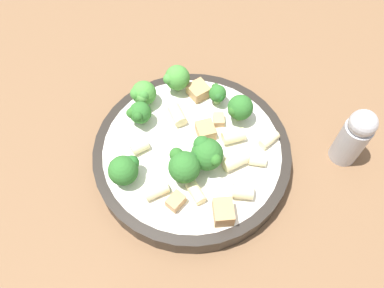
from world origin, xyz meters
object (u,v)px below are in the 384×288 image
Objects in this scene: rigatoni_3 at (177,115)px; rigatoni_6 at (233,136)px; broccoli_floret_6 at (124,169)px; chicken_chunk_3 at (176,201)px; broccoli_floret_2 at (177,77)px; rigatoni_4 at (269,140)px; rigatoni_5 at (243,192)px; broccoli_floret_7 at (239,107)px; broccoli_floret_3 at (208,153)px; chicken_chunk_1 at (205,130)px; pasta_bowl at (192,153)px; rigatoni_0 at (235,161)px; rigatoni_2 at (258,160)px; broccoli_floret_4 at (143,94)px; rigatoni_7 at (140,147)px; broccoli_floret_5 at (184,166)px; chicken_chunk_2 at (223,212)px; chicken_chunk_0 at (198,91)px; pepper_shaker at (354,137)px; broccoli_floret_0 at (139,113)px; chicken_chunk_4 at (219,120)px; rigatoni_8 at (156,191)px; broccoli_floret_1 at (218,94)px; rigatoni_1 at (196,192)px.

rigatoni_6 is (-0.07, -0.04, -0.00)m from rigatoni_3.
chicken_chunk_3 is (-0.06, -0.03, -0.01)m from broccoli_floret_6.
broccoli_floret_2 is 1.55× the size of rigatoni_4.
broccoli_floret_7 is at bearing -37.50° from rigatoni_5.
broccoli_floret_3 is 0.07m from chicken_chunk_3.
broccoli_floret_3 reaches higher than chicken_chunk_1.
pasta_bowl is at bearing 104.74° from chicken_chunk_1.
rigatoni_4 is (-0.00, -0.06, -0.00)m from rigatoni_0.
rigatoni_2 is at bearing -98.07° from chicken_chunk_3.
chicken_chunk_3 is at bearing 81.93° from rigatoni_2.
broccoli_floret_7 reaches higher than chicken_chunk_3.
rigatoni_3 is at bearing -156.55° from broccoli_floret_4.
rigatoni_0 is 0.12m from rigatoni_7.
broccoli_floret_6 is 1.40× the size of rigatoni_3.
rigatoni_0 is at bearing -110.14° from broccoli_floret_5.
rigatoni_7 is (-0.06, 0.05, -0.01)m from broccoli_floret_4.
rigatoni_2 is 0.76× the size of chicken_chunk_2.
broccoli_floret_4 is 0.18m from rigatoni_4.
broccoli_floret_5 is (-0.03, 0.03, 0.04)m from pasta_bowl.
broccoli_floret_4 is 0.13m from rigatoni_6.
chicken_chunk_0 is 0.21m from pepper_shaker.
broccoli_floret_7 is at bearing 7.29° from rigatoni_4.
rigatoni_2 is at bearing -70.11° from chicken_chunk_2.
rigatoni_2 is at bearing 159.39° from broccoli_floret_7.
pepper_shaker is at bearing -133.50° from broccoli_floret_0.
rigatoni_3 is (0.05, -0.01, 0.02)m from pasta_bowl.
broccoli_floret_5 reaches higher than chicken_chunk_0.
rigatoni_3 is 0.06m from chicken_chunk_4.
broccoli_floret_6 is 1.94× the size of chicken_chunk_3.
broccoli_floret_3 reaches higher than broccoli_floret_6.
chicken_chunk_3 is (-0.02, -0.01, -0.00)m from rigatoni_8.
rigatoni_8 is at bearing 24.16° from chicken_chunk_3.
pasta_bowl is at bearing -157.19° from broccoli_floret_0.
rigatoni_4 is at bearing -110.92° from broccoli_floret_6.
pasta_bowl is 2.74× the size of pepper_shaker.
rigatoni_2 is at bearing 169.31° from broccoli_floret_1.
broccoli_floret_5 reaches higher than chicken_chunk_3.
broccoli_floret_3 reaches higher than rigatoni_3.
broccoli_floret_5 reaches higher than rigatoni_8.
chicken_chunk_2 is 0.20m from pepper_shaker.
broccoli_floret_2 is (0.09, -0.04, 0.04)m from pasta_bowl.
rigatoni_8 is 1.39× the size of chicken_chunk_3.
chicken_chunk_2 is (-0.13, -0.03, 0.00)m from rigatoni_7.
chicken_chunk_3 is at bearing 104.33° from rigatoni_6.
broccoli_floret_0 is at bearing 41.26° from chicken_chunk_1.
rigatoni_8 is at bearing 109.86° from pasta_bowl.
rigatoni_1 is (-0.07, -0.05, -0.01)m from broccoli_floret_6.
chicken_chunk_0 is 0.17m from chicken_chunk_3.
rigatoni_4 is 0.07m from chicken_chunk_4.
rigatoni_8 is (-0.12, 0.06, -0.01)m from broccoli_floret_4.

